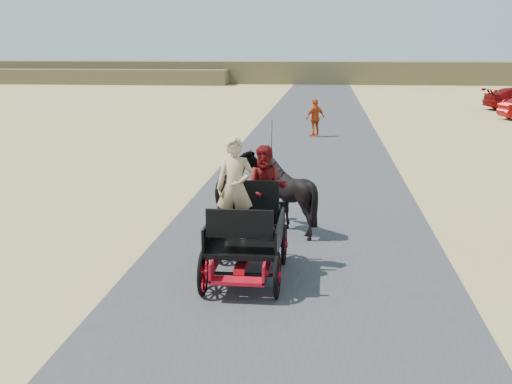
# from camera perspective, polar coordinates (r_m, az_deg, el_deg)

# --- Properties ---
(ground) EXTENTS (140.00, 140.00, 0.00)m
(ground) POSITION_cam_1_polar(r_m,az_deg,el_deg) (11.55, 3.06, -7.67)
(ground) COLOR tan
(road) EXTENTS (6.00, 140.00, 0.01)m
(road) POSITION_cam_1_polar(r_m,az_deg,el_deg) (11.55, 3.06, -7.65)
(road) COLOR #38383A
(road) RESTS_ON ground
(ridge_far) EXTENTS (140.00, 6.00, 2.40)m
(ridge_far) POSITION_cam_1_polar(r_m,az_deg,el_deg) (72.86, 5.89, 10.53)
(ridge_far) COLOR brown
(ridge_far) RESTS_ON ground
(ridge_near) EXTENTS (40.00, 4.00, 1.60)m
(ridge_near) POSITION_cam_1_polar(r_m,az_deg,el_deg) (75.36, -17.96, 9.76)
(ridge_near) COLOR brown
(ridge_near) RESTS_ON ground
(carriage) EXTENTS (1.30, 2.40, 0.72)m
(carriage) POSITION_cam_1_polar(r_m,az_deg,el_deg) (11.49, -0.87, -5.85)
(carriage) COLOR black
(carriage) RESTS_ON ground
(horse_left) EXTENTS (0.91, 2.01, 1.70)m
(horse_left) POSITION_cam_1_polar(r_m,az_deg,el_deg) (14.30, -1.58, -0.08)
(horse_left) COLOR black
(horse_left) RESTS_ON ground
(horse_right) EXTENTS (1.37, 1.54, 1.70)m
(horse_right) POSITION_cam_1_polar(r_m,az_deg,el_deg) (14.19, 2.82, -0.19)
(horse_right) COLOR black
(horse_right) RESTS_ON ground
(driver_man) EXTENTS (0.66, 0.43, 1.80)m
(driver_man) POSITION_cam_1_polar(r_m,az_deg,el_deg) (11.23, -1.88, 0.37)
(driver_man) COLOR tan
(driver_man) RESTS_ON carriage
(passenger_woman) EXTENTS (0.77, 0.60, 1.58)m
(passenger_woman) POSITION_cam_1_polar(r_m,az_deg,el_deg) (11.73, 0.93, 0.35)
(passenger_woman) COLOR #660C0F
(passenger_woman) RESTS_ON carriage
(pedestrian) EXTENTS (1.05, 0.97, 1.73)m
(pedestrian) POSITION_cam_1_polar(r_m,az_deg,el_deg) (29.47, 5.29, 6.59)
(pedestrian) COLOR #C24616
(pedestrian) RESTS_ON ground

